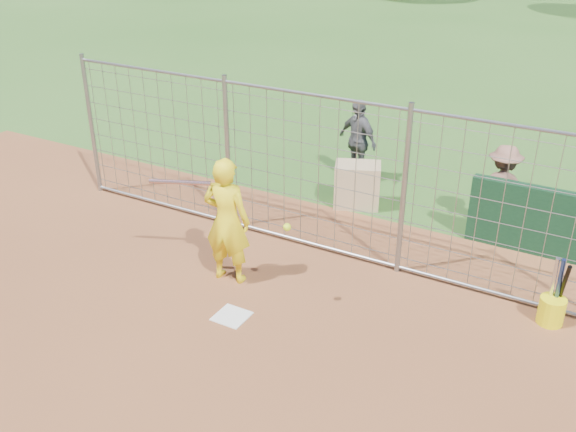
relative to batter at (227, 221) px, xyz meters
The scene contains 10 objects.
ground 1.26m from the batter, 46.17° to the right, with size 100.00×100.00×0.00m, color #2D591E.
home_plate 1.36m from the batter, 54.25° to the right, with size 0.43×0.43×0.02m, color silver.
dugout_wall 5.00m from the batter, 37.04° to the left, with size 2.60×0.20×1.10m, color #11381E.
batter is the anchor object (origin of this frame).
bystander_b 4.28m from the batter, 88.60° to the left, with size 0.96×0.40×1.64m, color #545459.
bystander_c 4.66m from the batter, 49.38° to the left, with size 0.96×0.55×1.49m, color brown.
equipment_bin 3.31m from the batter, 79.42° to the left, with size 0.80×0.55×0.80m, color tan.
equipment_in_play 0.61m from the batter, 114.82° to the right, with size 2.11×0.40×0.38m.
bucket_with_bats 4.50m from the batter, 15.10° to the left, with size 0.34×0.40×0.98m.
backstop_fence 1.55m from the batter, 67.65° to the left, with size 9.08×0.08×2.60m.
Camera 1 is at (4.13, -5.98, 5.02)m, focal length 40.00 mm.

